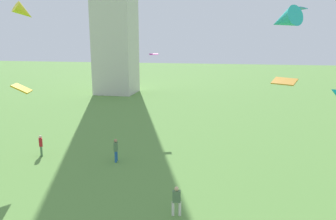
{
  "coord_description": "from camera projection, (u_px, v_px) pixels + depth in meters",
  "views": [
    {
      "loc": [
        5.67,
        -4.07,
        8.95
      ],
      "look_at": [
        1.68,
        16.4,
        4.48
      ],
      "focal_mm": 35.48,
      "sensor_mm": 36.0,
      "label": 1
    }
  ],
  "objects": [
    {
      "name": "kite_flying_5",
      "position": [
        154.0,
        54.0,
        33.77
      ],
      "size": [
        1.05,
        0.86,
        0.13
      ],
      "rotation": [
        0.0,
        0.0,
        3.43
      ],
      "color": "#DD1CA3"
    },
    {
      "name": "person_1",
      "position": [
        176.0,
        199.0,
        17.0
      ],
      "size": [
        0.49,
        0.31,
        1.6
      ],
      "rotation": [
        0.0,
        0.0,
        3.31
      ],
      "color": "silver",
      "rests_on": "ground_plane"
    },
    {
      "name": "person_3",
      "position": [
        116.0,
        149.0,
        24.56
      ],
      "size": [
        0.34,
        0.53,
        1.75
      ],
      "rotation": [
        0.0,
        0.0,
        1.75
      ],
      "color": "#235693",
      "rests_on": "ground_plane"
    },
    {
      "name": "person_4",
      "position": [
        41.0,
        144.0,
        25.82
      ],
      "size": [
        0.45,
        0.49,
        1.65
      ],
      "rotation": [
        0.0,
        0.0,
        5.33
      ],
      "color": "#51754C",
      "rests_on": "ground_plane"
    },
    {
      "name": "kite_flying_4",
      "position": [
        284.0,
        81.0,
        16.12
      ],
      "size": [
        1.31,
        1.14,
        0.31
      ],
      "rotation": [
        0.0,
        0.0,
        5.83
      ],
      "color": "gold"
    },
    {
      "name": "kite_flying_0",
      "position": [
        22.0,
        88.0,
        22.61
      ],
      "size": [
        1.59,
        1.92,
        0.66
      ],
      "rotation": [
        0.0,
        0.0,
        5.09
      ],
      "color": "gold"
    },
    {
      "name": "kite_flying_2",
      "position": [
        284.0,
        20.0,
        22.81
      ],
      "size": [
        2.59,
        2.71,
        1.93
      ],
      "rotation": [
        0.0,
        0.0,
        3.83
      ],
      "color": "#25B0B3"
    },
    {
      "name": "kite_flying_7",
      "position": [
        24.0,
        12.0,
        28.87
      ],
      "size": [
        2.12,
        2.2,
        1.82
      ],
      "rotation": [
        0.0,
        0.0,
        2.43
      ],
      "color": "yellow"
    },
    {
      "name": "kite_flying_1",
      "position": [
        301.0,
        8.0,
        27.31
      ],
      "size": [
        1.05,
        1.01,
        0.19
      ],
      "rotation": [
        0.0,
        0.0,
        0.7
      ],
      "color": "#3485E1"
    }
  ]
}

